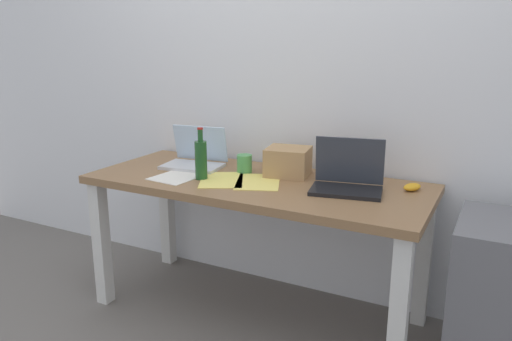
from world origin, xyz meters
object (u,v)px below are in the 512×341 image
object	(u,v)px
beer_bottle	(201,159)
computer_mouse	(412,187)
coffee_mug	(244,164)
laptop_left	(195,158)
laptop_right	(347,179)
desk	(256,199)
cardboard_box	(288,162)
filing_cabinet	(502,303)

from	to	relation	value
beer_bottle	computer_mouse	distance (m)	1.03
coffee_mug	beer_bottle	bearing A→B (deg)	-121.48
laptop_left	laptop_right	size ratio (longest dim) A/B	0.96
desk	cardboard_box	world-z (taller)	cardboard_box
beer_bottle	laptop_left	bearing A→B (deg)	130.73
beer_bottle	filing_cabinet	bearing A→B (deg)	4.07
laptop_right	filing_cabinet	distance (m)	0.82
laptop_left	cardboard_box	world-z (taller)	laptop_left
desk	beer_bottle	bearing A→B (deg)	-157.45
laptop_right	coffee_mug	distance (m)	0.59
coffee_mug	filing_cabinet	distance (m)	1.36
beer_bottle	coffee_mug	bearing A→B (deg)	58.52
laptop_right	cardboard_box	distance (m)	0.37
laptop_left	coffee_mug	bearing A→B (deg)	2.42
laptop_left	laptop_right	distance (m)	0.89
laptop_left	computer_mouse	bearing A→B (deg)	4.11
beer_bottle	filing_cabinet	xyz separation A→B (m)	(1.41, 0.10, -0.48)
laptop_left	beer_bottle	size ratio (longest dim) A/B	1.31
desk	cardboard_box	xyz separation A→B (m)	(0.10, 0.16, 0.17)
laptop_left	coffee_mug	world-z (taller)	laptop_left
coffee_mug	laptop_right	bearing A→B (deg)	-6.71
laptop_right	coffee_mug	world-z (taller)	laptop_right
desk	laptop_left	world-z (taller)	laptop_left
laptop_right	beer_bottle	distance (m)	0.73
cardboard_box	coffee_mug	size ratio (longest dim) A/B	2.27
laptop_right	filing_cabinet	world-z (taller)	laptop_right
computer_mouse	desk	bearing A→B (deg)	-139.35
cardboard_box	coffee_mug	xyz separation A→B (m)	(-0.23, -0.05, -0.03)
laptop_right	laptop_left	bearing A→B (deg)	176.41
desk	laptop_left	bearing A→B (deg)	167.52
beer_bottle	cardboard_box	size ratio (longest dim) A/B	1.22
laptop_left	cardboard_box	bearing A→B (deg)	6.64
desk	laptop_right	size ratio (longest dim) A/B	4.77
coffee_mug	filing_cabinet	bearing A→B (deg)	-5.06
beer_bottle	coffee_mug	world-z (taller)	beer_bottle
desk	computer_mouse	bearing A→B (deg)	13.74
desk	coffee_mug	size ratio (longest dim) A/B	17.99
desk	filing_cabinet	size ratio (longest dim) A/B	2.42
desk	filing_cabinet	distance (m)	1.19
desk	filing_cabinet	xyz separation A→B (m)	(1.16, -0.01, -0.28)
cardboard_box	desk	bearing A→B (deg)	-123.70
laptop_left	laptop_right	xyz separation A→B (m)	(0.89, -0.06, 0.01)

